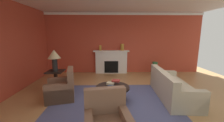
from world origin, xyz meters
TOP-DOWN VIEW (x-y plane):
  - ground_plane at (0.00, 0.00)m, footprint 9.85×9.85m
  - wall_fireplace at (0.00, 3.31)m, footprint 8.18×0.12m
  - wall_window at (-3.85, 0.30)m, footprint 0.12×7.09m
  - crown_moulding at (0.00, 3.23)m, footprint 8.18×0.08m
  - area_rug at (-0.52, -0.05)m, footprint 3.59×2.63m
  - fireplace at (-0.51, 3.10)m, footprint 1.80×0.35m
  - sofa at (1.34, 0.17)m, footprint 1.01×2.14m
  - armchair_near_window at (-2.07, 0.13)m, footprint 0.97×0.97m
  - coffee_table at (-0.52, -0.05)m, footprint 1.00×1.00m
  - side_table at (-2.53, 0.87)m, footprint 0.56×0.56m
  - table_lamp at (-2.53, 0.87)m, footprint 0.44×0.44m
  - vase_mantel_left at (-1.06, 3.05)m, footprint 0.12×0.12m
  - vase_tall_corner at (1.66, 2.80)m, footprint 0.26×0.26m
  - vase_mantel_right at (0.04, 3.05)m, footprint 0.17×0.17m
  - book_red_cover at (-0.57, -0.14)m, footprint 0.19×0.18m
  - book_art_folio at (-0.59, 0.04)m, footprint 0.25×0.23m
  - book_small_novel at (-0.41, 0.11)m, footprint 0.27×0.24m

SIDE VIEW (x-z plane):
  - ground_plane at x=0.00m, z-range 0.00..0.00m
  - area_rug at x=-0.52m, z-range 0.00..0.01m
  - sofa at x=1.34m, z-range -0.13..0.72m
  - armchair_near_window at x=-2.07m, z-range -0.17..0.78m
  - vase_tall_corner at x=1.66m, z-range 0.00..0.63m
  - coffee_table at x=-0.52m, z-range 0.11..0.56m
  - side_table at x=-2.53m, z-range 0.05..0.75m
  - book_red_cover at x=-0.57m, z-range 0.45..0.50m
  - book_art_folio at x=-0.59m, z-range 0.50..0.56m
  - fireplace at x=-0.51m, z-range -0.03..1.15m
  - book_small_novel at x=-0.41m, z-range 0.56..0.60m
  - table_lamp at x=-2.53m, z-range 0.85..1.60m
  - vase_mantel_left at x=-1.06m, z-range 1.18..1.44m
  - vase_mantel_right at x=0.04m, z-range 1.18..1.52m
  - wall_fireplace at x=0.00m, z-range 0.00..3.07m
  - wall_window at x=-3.85m, z-range 0.00..3.07m
  - crown_moulding at x=0.00m, z-range 2.93..3.05m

